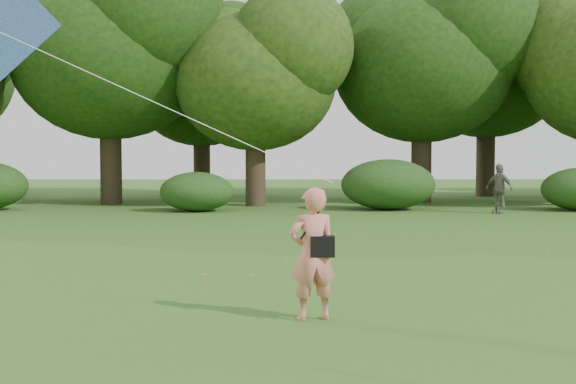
{
  "coord_description": "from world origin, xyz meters",
  "views": [
    {
      "loc": [
        -0.84,
        -8.75,
        2.07
      ],
      "look_at": [
        -0.79,
        2.0,
        1.5
      ],
      "focal_mm": 45.0,
      "sensor_mm": 36.0,
      "label": 1
    }
  ],
  "objects": [
    {
      "name": "crossbody_bag",
      "position": [
        -0.38,
        0.12,
        0.94
      ],
      "size": [
        0.43,
        0.2,
        0.68
      ],
      "color": "black",
      "rests_on": "ground"
    },
    {
      "name": "bystander_right",
      "position": [
        6.6,
        16.19,
        0.86
      ],
      "size": [
        1.0,
        1.02,
        1.72
      ],
      "primitive_type": "imported",
      "rotation": [
        0.0,
        0.0,
        -0.81
      ],
      "color": "slate",
      "rests_on": "ground"
    },
    {
      "name": "fallen_leaves",
      "position": [
        1.7,
        4.91,
        0.01
      ],
      "size": [
        9.35,
        14.53,
        0.01
      ],
      "color": "olive",
      "rests_on": "ground"
    },
    {
      "name": "tree_line",
      "position": [
        1.67,
        22.88,
        5.6
      ],
      "size": [
        54.7,
        15.3,
        9.48
      ],
      "color": "#3A2D1E",
      "rests_on": "ground"
    },
    {
      "name": "ground",
      "position": [
        0.0,
        0.0,
        0.0
      ],
      "size": [
        100.0,
        100.0,
        0.0
      ],
      "primitive_type": "plane",
      "color": "#265114",
      "rests_on": "ground"
    },
    {
      "name": "shrub_band",
      "position": [
        -0.72,
        17.6,
        0.86
      ],
      "size": [
        39.15,
        3.22,
        1.88
      ],
      "color": "#264919",
      "rests_on": "ground"
    },
    {
      "name": "man_kite_flyer",
      "position": [
        -0.49,
        0.15,
        0.83
      ],
      "size": [
        0.68,
        0.54,
        1.66
      ],
      "primitive_type": "imported",
      "rotation": [
        0.0,
        0.0,
        3.4
      ],
      "color": "#E27D6A",
      "rests_on": "ground"
    }
  ]
}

